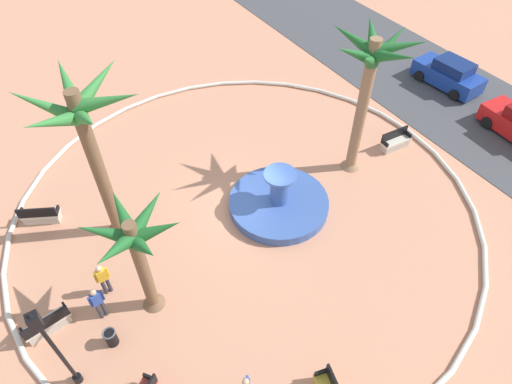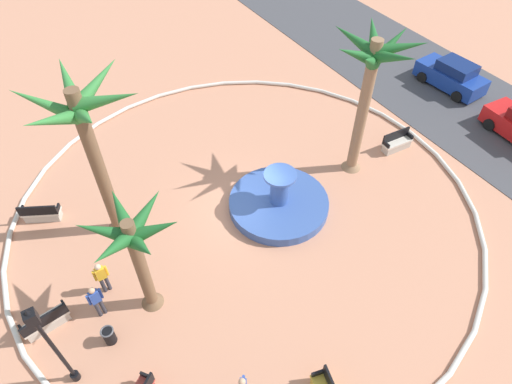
{
  "view_description": "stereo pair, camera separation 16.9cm",
  "coord_description": "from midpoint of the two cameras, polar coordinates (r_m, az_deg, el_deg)",
  "views": [
    {
      "loc": [
        11.24,
        -6.52,
        14.61
      ],
      "look_at": [
        0.21,
        0.37,
        1.0
      ],
      "focal_mm": 30.91,
      "sensor_mm": 36.0,
      "label": 1
    },
    {
      "loc": [
        11.33,
        -6.38,
        14.61
      ],
      "look_at": [
        0.21,
        0.37,
        1.0
      ],
      "focal_mm": 30.91,
      "sensor_mm": 36.0,
      "label": 2
    }
  ],
  "objects": [
    {
      "name": "bench_southeast",
      "position": [
        23.3,
        17.36,
        6.14
      ],
      "size": [
        0.59,
        1.63,
        1.0
      ],
      "color": "beige",
      "rests_on": "ground"
    },
    {
      "name": "bench_east",
      "position": [
        20.94,
        -26.27,
        -2.81
      ],
      "size": [
        1.17,
        1.65,
        1.0
      ],
      "color": "beige",
      "rests_on": "ground"
    },
    {
      "name": "parked_car_leftmost",
      "position": [
        28.89,
        23.5,
        13.82
      ],
      "size": [
        4.11,
        2.14,
        1.67
      ],
      "color": "navy",
      "rests_on": "ground"
    },
    {
      "name": "palm_tree_near_fountain",
      "position": [
        18.93,
        14.25,
        14.53
      ],
      "size": [
        3.82,
        3.72,
        6.86
      ],
      "color": "#8E6B4C",
      "rests_on": "ground"
    },
    {
      "name": "person_cyclist_helmet",
      "position": [
        16.68,
        -20.07,
        -13.23
      ],
      "size": [
        0.24,
        0.53,
        1.68
      ],
      "color": "#33333D",
      "rests_on": "ground"
    },
    {
      "name": "plaza_curb",
      "position": [
        19.48,
        -1.51,
        -1.86
      ],
      "size": [
        20.2,
        20.2,
        0.2
      ],
      "primitive_type": "torus",
      "color": "silver",
      "rests_on": "ground"
    },
    {
      "name": "street_asphalt",
      "position": [
        27.92,
        25.38,
        10.04
      ],
      "size": [
        48.0,
        8.0,
        0.03
      ],
      "primitive_type": "cube",
      "color": "#424247",
      "rests_on": "ground"
    },
    {
      "name": "ground_plane",
      "position": [
        19.56,
        -1.51,
        -2.06
      ],
      "size": [
        80.0,
        80.0,
        0.0
      ],
      "primitive_type": "plane",
      "color": "tan"
    },
    {
      "name": "palm_tree_by_curb",
      "position": [
        14.34,
        -15.6,
        -6.66
      ],
      "size": [
        3.28,
        3.13,
        4.84
      ],
      "color": "brown",
      "rests_on": "ground"
    },
    {
      "name": "bench_north",
      "position": [
        17.6,
        -25.61,
        -15.23
      ],
      "size": [
        0.72,
        1.65,
        1.0
      ],
      "color": "beige",
      "rests_on": "ground"
    },
    {
      "name": "palm_tree_mid_plaza",
      "position": [
        16.21,
        -21.38,
        7.14
      ],
      "size": [
        4.43,
        4.0,
        7.11
      ],
      "color": "brown",
      "rests_on": "ground"
    },
    {
      "name": "trash_bin",
      "position": [
        16.53,
        -18.56,
        -17.4
      ],
      "size": [
        0.46,
        0.46,
        0.73
      ],
      "color": "black",
      "rests_on": "ground"
    },
    {
      "name": "fountain",
      "position": [
        19.38,
        2.71,
        -1.35
      ],
      "size": [
        4.38,
        4.38,
        2.04
      ],
      "color": "#38569E",
      "rests_on": "ground"
    },
    {
      "name": "lamppost",
      "position": [
        14.46,
        -25.14,
        -17.52
      ],
      "size": [
        0.32,
        0.32,
        4.42
      ],
      "color": "black",
      "rests_on": "ground"
    },
    {
      "name": "person_cyclist_photo",
      "position": [
        17.22,
        -19.47,
        -10.47
      ],
      "size": [
        0.22,
        0.53,
        1.62
      ],
      "color": "#33333D",
      "rests_on": "ground"
    }
  ]
}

